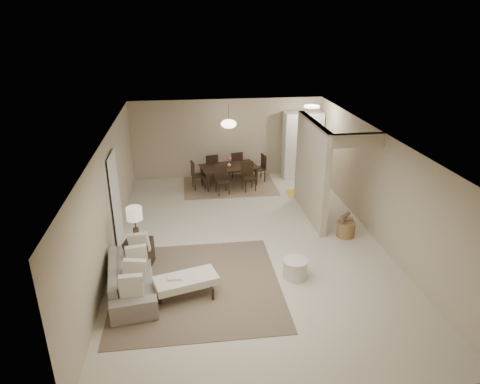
{
  "coord_description": "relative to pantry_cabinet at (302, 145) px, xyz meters",
  "views": [
    {
      "loc": [
        -1.3,
        -8.61,
        4.87
      ],
      "look_at": [
        -0.11,
        0.53,
        1.05
      ],
      "focal_mm": 32.0,
      "sensor_mm": 36.0,
      "label": 1
    }
  ],
  "objects": [
    {
      "name": "sofa",
      "position": [
        -4.8,
        -5.73,
        -0.75
      ],
      "size": [
        2.15,
        1.08,
        0.6
      ],
      "primitive_type": "imported",
      "rotation": [
        0.0,
        0.0,
        1.71
      ],
      "color": "gray",
      "rests_on": "floor"
    },
    {
      "name": "left_wall",
      "position": [
        -5.35,
        -4.15,
        0.2
      ],
      "size": [
        0.0,
        9.0,
        9.0
      ],
      "primitive_type": "plane",
      "rotation": [
        1.57,
        0.0,
        1.57
      ],
      "color": "#BCAC8E",
      "rests_on": "floor"
    },
    {
      "name": "dining_table",
      "position": [
        -2.39,
        -0.47,
        -0.75
      ],
      "size": [
        1.85,
        1.27,
        0.6
      ],
      "primitive_type": "imported",
      "rotation": [
        0.0,
        0.0,
        0.2
      ],
      "color": "black",
      "rests_on": "dining_rug"
    },
    {
      "name": "dining_rug",
      "position": [
        -2.39,
        -0.47,
        -1.04
      ],
      "size": [
        2.8,
        2.1,
        0.01
      ],
      "primitive_type": "cube",
      "color": "#8B6F56",
      "rests_on": "floor"
    },
    {
      "name": "flush_light",
      "position": [
        -0.05,
        -0.95,
        1.41
      ],
      "size": [
        0.44,
        0.44,
        0.05
      ],
      "primitive_type": "cylinder",
      "color": "white",
      "rests_on": "ceiling"
    },
    {
      "name": "round_pouf",
      "position": [
        -1.62,
        -5.68,
        -0.86
      ],
      "size": [
        0.5,
        0.5,
        0.39
      ],
      "primitive_type": "cylinder",
      "color": "white",
      "rests_on": "floor"
    },
    {
      "name": "pendant_light",
      "position": [
        -2.39,
        -0.47,
        0.87
      ],
      "size": [
        0.46,
        0.46,
        0.71
      ],
      "color": "#422F1C",
      "rests_on": "ceiling"
    },
    {
      "name": "vase",
      "position": [
        -2.39,
        -0.47,
        -0.39
      ],
      "size": [
        0.13,
        0.13,
        0.13
      ],
      "primitive_type": "imported",
      "rotation": [
        0.0,
        0.0,
        0.02
      ],
      "color": "silver",
      "rests_on": "dining_table"
    },
    {
      "name": "pantry_cabinet",
      "position": [
        0.0,
        0.0,
        0.0
      ],
      "size": [
        1.2,
        0.55,
        2.1
      ],
      "primitive_type": "cube",
      "color": "white",
      "rests_on": "floor"
    },
    {
      "name": "living_rug",
      "position": [
        -3.58,
        -5.73,
        -1.04
      ],
      "size": [
        3.2,
        3.2,
        0.01
      ],
      "primitive_type": "cube",
      "color": "brown",
      "rests_on": "floor"
    },
    {
      "name": "right_wall",
      "position": [
        0.65,
        -4.15,
        0.2
      ],
      "size": [
        0.0,
        9.0,
        9.0
      ],
      "primitive_type": "plane",
      "rotation": [
        1.57,
        0.0,
        -1.57
      ],
      "color": "#BCAC8E",
      "rests_on": "floor"
    },
    {
      "name": "doorway",
      "position": [
        -5.32,
        -3.55,
        -0.03
      ],
      "size": [
        0.04,
        0.9,
        2.04
      ],
      "primitive_type": "cube",
      "color": "black",
      "rests_on": "floor"
    },
    {
      "name": "ceiling",
      "position": [
        -2.35,
        -4.15,
        1.45
      ],
      "size": [
        9.0,
        9.0,
        0.0
      ],
      "primitive_type": "plane",
      "rotation": [
        3.14,
        0.0,
        0.0
      ],
      "color": "white",
      "rests_on": "back_wall"
    },
    {
      "name": "floor",
      "position": [
        -2.35,
        -4.15,
        -1.05
      ],
      "size": [
        9.0,
        9.0,
        0.0
      ],
      "primitive_type": "plane",
      "color": "beige",
      "rests_on": "ground"
    },
    {
      "name": "side_table",
      "position": [
        -4.75,
        -4.86,
        -0.76
      ],
      "size": [
        0.64,
        0.64,
        0.59
      ],
      "primitive_type": "cube",
      "rotation": [
        0.0,
        0.0,
        -0.24
      ],
      "color": "black",
      "rests_on": "floor"
    },
    {
      "name": "wicker_basket",
      "position": [
        -0.0,
        -4.15,
        -0.87
      ],
      "size": [
        0.55,
        0.55,
        0.37
      ],
      "primitive_type": "cylinder",
      "rotation": [
        0.0,
        0.0,
        0.35
      ],
      "color": "brown",
      "rests_on": "floor"
    },
    {
      "name": "ottoman_bench",
      "position": [
        -3.78,
        -6.03,
        -0.72
      ],
      "size": [
        1.25,
        0.82,
        0.41
      ],
      "rotation": [
        0.0,
        0.0,
        0.27
      ],
      "color": "white",
      "rests_on": "living_rug"
    },
    {
      "name": "back_wall",
      "position": [
        -2.35,
        0.35,
        0.2
      ],
      "size": [
        6.0,
        0.0,
        6.0
      ],
      "primitive_type": "plane",
      "rotation": [
        1.57,
        0.0,
        0.0
      ],
      "color": "#BCAC8E",
      "rests_on": "floor"
    },
    {
      "name": "dining_chairs",
      "position": [
        -2.39,
        -0.47,
        -0.62
      ],
      "size": [
        2.34,
        1.87,
        0.86
      ],
      "color": "black",
      "rests_on": "dining_rug"
    },
    {
      "name": "partition",
      "position": [
        -0.55,
        -2.9,
        0.2
      ],
      "size": [
        0.15,
        2.5,
        2.5
      ],
      "primitive_type": "cube",
      "color": "#BCAC8E",
      "rests_on": "floor"
    },
    {
      "name": "yellow_mat",
      "position": [
        -0.28,
        -1.45,
        -1.04
      ],
      "size": [
        0.99,
        0.63,
        0.01
      ],
      "primitive_type": "cube",
      "rotation": [
        0.0,
        0.0,
        -0.03
      ],
      "color": "gold",
      "rests_on": "floor"
    },
    {
      "name": "table_lamp",
      "position": [
        -4.75,
        -4.86,
        0.1
      ],
      "size": [
        0.32,
        0.32,
        0.76
      ],
      "color": "#422F1C",
      "rests_on": "side_table"
    }
  ]
}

